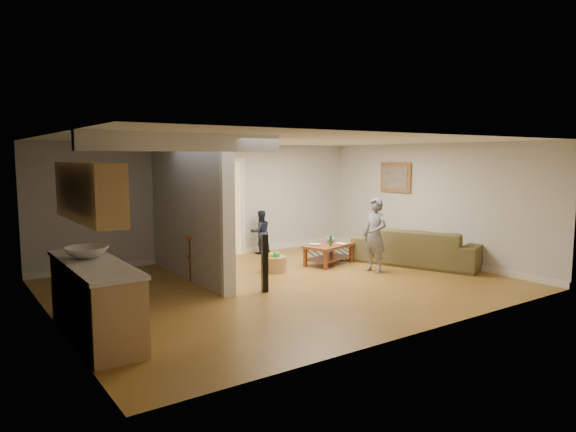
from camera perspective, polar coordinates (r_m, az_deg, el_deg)
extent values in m
plane|color=brown|center=(9.04, -0.14, -7.60)|extent=(7.50, 7.50, 0.00)
cube|color=beige|center=(11.40, -8.76, 1.66)|extent=(7.50, 0.04, 2.50)
cube|color=beige|center=(7.38, -24.86, -1.56)|extent=(0.04, 6.00, 2.50)
cube|color=beige|center=(11.37, 15.61, 1.47)|extent=(0.04, 6.00, 2.50)
cube|color=white|center=(8.77, -0.14, 8.45)|extent=(7.50, 6.00, 0.04)
cube|color=beige|center=(9.50, -11.14, 0.63)|extent=(0.15, 3.10, 2.50)
cube|color=white|center=(8.11, -6.72, -0.30)|extent=(0.22, 0.10, 2.50)
cube|color=white|center=(11.54, -8.59, -4.25)|extent=(7.50, 0.04, 0.12)
cube|color=white|center=(11.51, 15.33, -4.44)|extent=(0.04, 6.00, 0.12)
cube|color=#D8B272|center=(11.50, -7.27, 0.72)|extent=(0.90, 0.06, 2.10)
cube|color=tan|center=(6.83, -20.67, -8.85)|extent=(0.60, 2.20, 0.90)
cube|color=beige|center=(6.72, -20.83, -4.98)|extent=(0.64, 2.24, 0.05)
cube|color=tan|center=(6.60, -21.31, 2.52)|extent=(0.35, 2.00, 0.70)
imported|color=silver|center=(7.00, -21.44, -4.34)|extent=(0.54, 0.54, 0.19)
cube|color=black|center=(8.90, -9.03, 4.15)|extent=(0.03, 0.40, 0.34)
cube|color=black|center=(9.35, -10.37, 4.24)|extent=(0.03, 0.40, 0.34)
cube|color=black|center=(9.81, -11.59, 4.32)|extent=(0.03, 0.40, 0.34)
cube|color=olive|center=(11.97, 11.86, 4.22)|extent=(0.04, 0.90, 0.68)
cube|color=black|center=(12.03, 7.54, -4.05)|extent=(2.81, 2.48, 0.01)
imported|color=#4A3C25|center=(11.01, 14.11, -5.22)|extent=(1.89, 2.75, 0.75)
cube|color=maroon|center=(10.65, 4.55, -3.30)|extent=(1.20, 0.90, 0.05)
cube|color=silver|center=(10.65, 4.55, -3.27)|extent=(0.75, 0.55, 0.02)
cube|color=maroon|center=(10.69, 4.53, -4.66)|extent=(1.09, 0.79, 0.03)
cube|color=maroon|center=(10.16, 4.19, -4.89)|extent=(0.08, 0.08, 0.39)
cube|color=maroon|center=(10.94, 7.02, -4.10)|extent=(0.08, 0.08, 0.39)
cube|color=maroon|center=(10.45, 1.94, -4.56)|extent=(0.08, 0.08, 0.39)
cube|color=maroon|center=(11.20, 4.85, -3.82)|extent=(0.08, 0.08, 0.39)
imported|color=navy|center=(10.88, 4.75, -2.94)|extent=(0.22, 0.22, 0.19)
cylinder|color=#145816|center=(10.44, 4.74, -2.75)|extent=(0.06, 0.06, 0.21)
imported|color=#998C4C|center=(10.48, 2.86, -3.29)|extent=(0.28, 0.30, 0.02)
imported|color=#66594C|center=(10.62, 5.61, -3.19)|extent=(0.22, 0.28, 0.02)
cube|color=maroon|center=(9.85, -9.96, -1.86)|extent=(0.94, 1.38, 0.05)
cube|color=maroon|center=(9.91, -9.92, -3.89)|extent=(0.85, 1.26, 0.03)
cylinder|color=maroon|center=(9.36, -10.77, -4.73)|extent=(0.05, 0.05, 0.80)
cylinder|color=maroon|center=(10.46, -10.92, -3.54)|extent=(0.05, 0.05, 0.80)
cylinder|color=maroon|center=(9.37, -8.80, -4.67)|extent=(0.05, 0.05, 0.80)
cylinder|color=maroon|center=(10.47, -9.16, -3.49)|extent=(0.05, 0.05, 0.80)
imported|color=black|center=(9.85, -9.84, -1.71)|extent=(0.53, 1.01, 0.60)
cylinder|color=white|center=(9.36, -9.21, -1.53)|extent=(0.11, 0.11, 0.19)
cube|color=black|center=(8.46, -2.60, -5.24)|extent=(0.12, 0.12, 0.97)
cube|color=black|center=(10.81, -12.76, -2.48)|extent=(0.11, 0.11, 1.09)
cylinder|color=#9C7943|center=(9.98, -1.49, -5.36)|extent=(0.46, 0.46, 0.30)
sphere|color=red|center=(10.01, -1.33, -4.45)|extent=(0.14, 0.14, 0.14)
sphere|color=gold|center=(9.92, -1.89, -4.44)|extent=(0.14, 0.14, 0.14)
sphere|color=green|center=(9.89, -1.30, -4.35)|extent=(0.14, 0.14, 0.14)
imported|color=slate|center=(10.14, 9.57, -6.13)|extent=(0.39, 0.55, 1.43)
imported|color=#1B2138|center=(11.86, -3.05, -4.19)|extent=(0.55, 0.46, 1.00)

